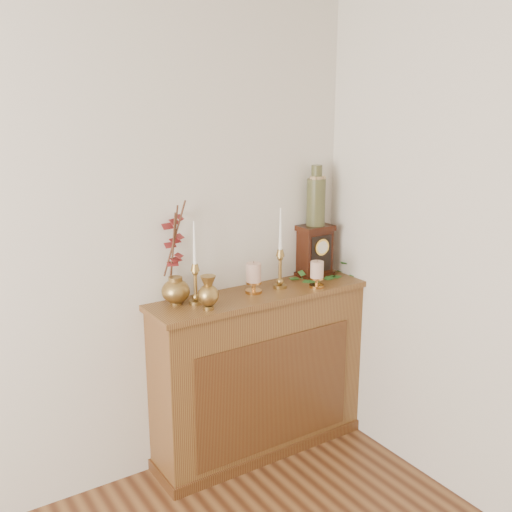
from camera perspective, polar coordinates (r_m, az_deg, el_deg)
room_walls at (r=0.54m, az=-1.23°, el=-11.73°), size 4.08×4.58×2.64m
console_shelf at (r=3.35m, az=0.41°, el=-11.46°), size 1.24×0.34×0.93m
candlestick_left at (r=2.96m, az=-5.80°, el=-2.03°), size 0.07×0.07×0.42m
candlestick_center at (r=3.20m, az=2.32°, el=-0.61°), size 0.07×0.07×0.44m
bud_vase at (r=2.90m, az=-4.57°, el=-3.52°), size 0.10×0.10×0.17m
ginger_jar at (r=2.98m, az=-7.82°, el=-0.04°), size 0.21×0.23×0.52m
pillar_candle_left at (r=3.13m, az=-0.23°, el=-1.95°), size 0.09×0.09×0.17m
pillar_candle_right at (r=3.24m, az=5.82°, el=-1.61°), size 0.08×0.08×0.15m
ivy_garland at (r=3.43m, az=5.95°, el=-1.87°), size 0.40×0.16×0.08m
mantel_clock at (r=3.44m, az=5.64°, el=0.46°), size 0.20×0.14×0.30m
ceramic_vase at (r=3.38m, az=5.74°, el=5.45°), size 0.11×0.11×0.34m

